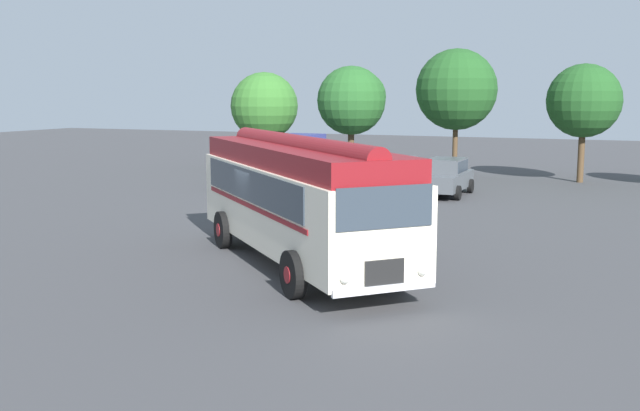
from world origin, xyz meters
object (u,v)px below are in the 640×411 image
(vintage_bus, at_px, (298,195))
(car_mid_right, at_px, (446,177))
(box_van, at_px, (285,159))
(car_mid_left, at_px, (394,175))
(car_near_left, at_px, (337,171))

(vintage_bus, distance_m, car_mid_right, 15.16)
(car_mid_right, xyz_separation_m, box_van, (-8.03, -0.01, 0.52))
(car_mid_left, relative_size, box_van, 0.74)
(car_mid_left, relative_size, car_mid_right, 1.03)
(car_mid_right, bearing_deg, vintage_bus, -91.41)
(car_near_left, distance_m, car_mid_left, 3.13)
(car_mid_right, height_order, box_van, box_van)
(car_near_left, distance_m, car_mid_right, 5.47)
(vintage_bus, relative_size, box_van, 1.52)
(car_near_left, xyz_separation_m, car_mid_left, (3.07, -0.61, 0.00))
(car_near_left, height_order, box_van, box_van)
(vintage_bus, relative_size, car_near_left, 2.05)
(vintage_bus, xyz_separation_m, box_van, (-7.66, 15.11, -0.53))
(vintage_bus, bearing_deg, box_van, 116.89)
(vintage_bus, distance_m, car_mid_left, 15.09)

